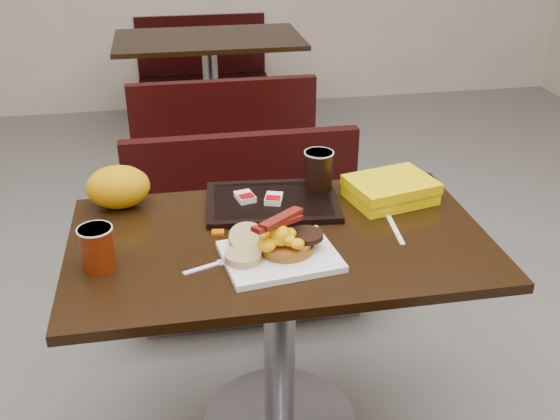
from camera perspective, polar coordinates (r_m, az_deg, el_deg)
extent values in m
cube|color=white|center=(1.73, -0.01, -4.16)|extent=(0.33, 0.27, 0.02)
cylinder|color=#A6501B|center=(1.74, 0.57, -3.11)|extent=(0.19, 0.19, 0.03)
cylinder|color=black|center=(1.74, 2.40, -2.26)|extent=(0.11, 0.11, 0.01)
ellipsoid|color=orange|center=(1.69, 0.00, -2.40)|extent=(0.12, 0.11, 0.05)
cylinder|color=tan|center=(1.70, -3.32, -4.15)|extent=(0.13, 0.13, 0.02)
cylinder|color=tan|center=(1.75, -2.91, -2.60)|extent=(0.12, 0.12, 0.06)
cylinder|color=#8E2805|center=(1.73, -16.00, -3.33)|extent=(0.11, 0.11, 0.12)
cube|color=white|center=(1.90, 10.25, -1.74)|extent=(0.03, 0.17, 0.00)
cube|color=#BC4B08|center=(1.86, -5.56, -2.01)|extent=(0.04, 0.03, 0.01)
cube|color=#8C0504|center=(1.85, -0.67, -2.04)|extent=(0.04, 0.03, 0.01)
cube|color=black|center=(2.01, -0.70, 0.72)|extent=(0.43, 0.33, 0.02)
cube|color=silver|center=(2.01, -3.15, 1.18)|extent=(0.07, 0.08, 0.02)
cube|color=silver|center=(1.99, -0.57, 1.02)|extent=(0.07, 0.08, 0.02)
cylinder|color=black|center=(2.07, 3.46, 3.61)|extent=(0.10, 0.10, 0.12)
cube|color=#E7C203|center=(2.06, 9.84, 1.80)|extent=(0.30, 0.25, 0.07)
ellipsoid|color=orange|center=(2.04, -14.25, 2.01)|extent=(0.22, 0.19, 0.14)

